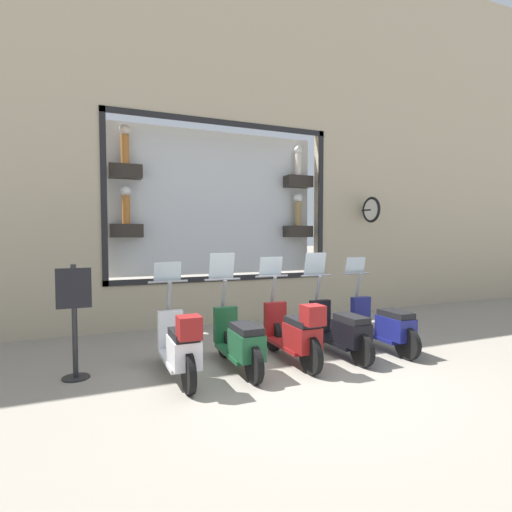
% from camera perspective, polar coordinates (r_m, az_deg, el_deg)
% --- Properties ---
extents(ground_plane, '(120.00, 120.00, 0.00)m').
position_cam_1_polar(ground_plane, '(6.14, 5.84, -15.84)').
color(ground_plane, gray).
extents(building_facade, '(1.24, 36.00, 8.88)m').
position_cam_1_polar(building_facade, '(9.48, -5.05, 18.56)').
color(building_facade, tan).
rests_on(building_facade, ground_plane).
extents(scooter_navy_0, '(1.80, 0.60, 1.57)m').
position_cam_1_polar(scooter_navy_0, '(7.27, 17.82, -9.43)').
color(scooter_navy_0, black).
rests_on(scooter_navy_0, ground_plane).
extents(scooter_black_1, '(1.80, 0.60, 1.67)m').
position_cam_1_polar(scooter_black_1, '(6.74, 12.02, -10.33)').
color(scooter_black_1, black).
rests_on(scooter_black_1, ground_plane).
extents(scooter_red_2, '(1.81, 0.61, 1.61)m').
position_cam_1_polar(scooter_red_2, '(6.24, 5.54, -10.88)').
color(scooter_red_2, black).
rests_on(scooter_red_2, ground_plane).
extents(scooter_green_3, '(1.80, 0.60, 1.69)m').
position_cam_1_polar(scooter_green_3, '(5.95, -2.39, -12.04)').
color(scooter_green_3, black).
rests_on(scooter_green_3, ground_plane).
extents(scooter_white_4, '(1.80, 0.60, 1.57)m').
position_cam_1_polar(scooter_white_4, '(5.64, -10.79, -12.51)').
color(scooter_white_4, black).
rests_on(scooter_white_4, ground_plane).
extents(shop_sign_post, '(0.36, 0.45, 1.58)m').
position_cam_1_polar(shop_sign_post, '(6.06, -24.51, -8.04)').
color(shop_sign_post, '#232326').
rests_on(shop_sign_post, ground_plane).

